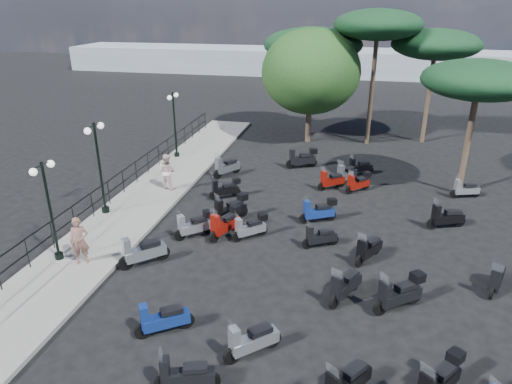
% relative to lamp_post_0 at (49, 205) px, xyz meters
% --- Properties ---
extents(ground, '(120.00, 120.00, 0.00)m').
position_rel_lamp_post_0_xyz_m(ground, '(7.16, 2.62, -2.25)').
color(ground, black).
rests_on(ground, ground).
extents(sidewalk, '(3.00, 30.00, 0.15)m').
position_rel_lamp_post_0_xyz_m(sidewalk, '(0.66, 5.62, -2.17)').
color(sidewalk, slate).
rests_on(sidewalk, ground).
extents(railing, '(0.04, 26.04, 1.10)m').
position_rel_lamp_post_0_xyz_m(railing, '(-0.64, 5.42, -1.35)').
color(railing, black).
rests_on(railing, sidewalk).
extents(lamp_post_0, '(0.31, 1.08, 3.68)m').
position_rel_lamp_post_0_xyz_m(lamp_post_0, '(0.00, 0.00, 0.00)').
color(lamp_post_0, black).
rests_on(lamp_post_0, sidewalk).
extents(lamp_post_1, '(0.33, 1.18, 4.01)m').
position_rel_lamp_post_0_xyz_m(lamp_post_1, '(-0.37, 3.90, 0.19)').
color(lamp_post_1, black).
rests_on(lamp_post_1, sidewalk).
extents(lamp_post_2, '(0.31, 1.11, 3.78)m').
position_rel_lamp_post_0_xyz_m(lamp_post_2, '(-0.23, 11.84, 0.06)').
color(lamp_post_2, black).
rests_on(lamp_post_2, sidewalk).
extents(woman, '(0.75, 0.64, 1.74)m').
position_rel_lamp_post_0_xyz_m(woman, '(0.98, -0.08, -1.23)').
color(woman, brown).
rests_on(woman, sidewalk).
extents(pedestrian_far, '(1.00, 0.87, 1.76)m').
position_rel_lamp_post_0_xyz_m(pedestrian_far, '(1.22, 7.06, -1.22)').
color(pedestrian_far, beige).
rests_on(pedestrian_far, sidewalk).
extents(scooter_1, '(1.46, 1.07, 1.36)m').
position_rel_lamp_post_0_xyz_m(scooter_1, '(5.17, -2.74, -1.78)').
color(scooter_1, black).
rests_on(scooter_1, ground).
extents(scooter_2, '(1.44, 1.38, 1.49)m').
position_rel_lamp_post_0_xyz_m(scooter_2, '(3.03, 0.48, -1.73)').
color(scooter_2, black).
rests_on(scooter_2, ground).
extents(scooter_3, '(1.35, 1.26, 1.34)m').
position_rel_lamp_post_0_xyz_m(scooter_3, '(4.10, 2.87, -1.74)').
color(scooter_3, black).
rests_on(scooter_3, ground).
extents(scooter_4, '(1.37, 1.02, 1.25)m').
position_rel_lamp_post_0_xyz_m(scooter_4, '(4.22, 6.82, -1.78)').
color(scooter_4, black).
rests_on(scooter_4, ground).
extents(scooter_5, '(1.15, 1.54, 1.44)m').
position_rel_lamp_post_0_xyz_m(scooter_5, '(3.45, 9.67, -1.75)').
color(scooter_5, black).
rests_on(scooter_5, ground).
extents(scooter_7, '(1.57, 0.70, 1.28)m').
position_rel_lamp_post_0_xyz_m(scooter_7, '(6.51, -4.52, -1.80)').
color(scooter_7, black).
rests_on(scooter_7, ground).
extents(scooter_8, '(0.95, 1.69, 1.43)m').
position_rel_lamp_post_0_xyz_m(scooter_8, '(5.26, 3.21, -1.71)').
color(scooter_8, black).
rests_on(scooter_8, ground).
extents(scooter_9, '(1.26, 1.16, 1.25)m').
position_rel_lamp_post_0_xyz_m(scooter_9, '(6.28, 3.21, -1.78)').
color(scooter_9, black).
rests_on(scooter_9, ground).
extents(scooter_10, '(1.28, 1.51, 1.44)m').
position_rel_lamp_post_0_xyz_m(scooter_10, '(5.11, 4.53, -1.71)').
color(scooter_10, black).
rests_on(scooter_10, ground).
extents(scooter_11, '(1.70, 0.97, 1.44)m').
position_rel_lamp_post_0_xyz_m(scooter_11, '(7.22, 11.84, -1.71)').
color(scooter_11, black).
rests_on(scooter_11, ground).
extents(scooter_12, '(1.35, 1.24, 1.38)m').
position_rel_lamp_post_0_xyz_m(scooter_12, '(7.79, -3.06, -1.77)').
color(scooter_12, black).
rests_on(scooter_12, ground).
extents(scooter_13, '(1.12, 1.43, 1.36)m').
position_rel_lamp_post_0_xyz_m(scooter_13, '(10.26, -3.95, -1.78)').
color(scooter_13, black).
rests_on(scooter_13, ground).
extents(scooter_14, '(0.97, 1.49, 1.32)m').
position_rel_lamp_post_0_xyz_m(scooter_14, '(10.79, 2.51, -1.79)').
color(scooter_14, black).
rests_on(scooter_14, ground).
extents(scooter_15, '(1.53, 0.97, 1.33)m').
position_rel_lamp_post_0_xyz_m(scooter_15, '(8.76, 5.25, -1.75)').
color(scooter_15, black).
rests_on(scooter_15, ground).
extents(scooter_16, '(1.19, 1.20, 1.23)m').
position_rel_lamp_post_0_xyz_m(scooter_16, '(10.34, 8.99, -1.79)').
color(scooter_16, black).
rests_on(scooter_16, ground).
extents(scooter_17, '(1.44, 0.88, 1.26)m').
position_rel_lamp_post_0_xyz_m(scooter_17, '(10.37, 11.36, -1.81)').
color(scooter_17, black).
rests_on(scooter_17, ground).
extents(scooter_19, '(1.23, 1.45, 1.38)m').
position_rel_lamp_post_0_xyz_m(scooter_19, '(12.36, -3.47, -1.73)').
color(scooter_19, black).
rests_on(scooter_19, ground).
extents(scooter_20, '(0.98, 1.61, 1.40)m').
position_rel_lamp_post_0_xyz_m(scooter_20, '(10.07, -0.02, -1.76)').
color(scooter_20, black).
rests_on(scooter_20, ground).
extents(scooter_21, '(1.35, 0.86, 1.19)m').
position_rel_lamp_post_0_xyz_m(scooter_21, '(9.01, 3.13, -1.83)').
color(scooter_21, black).
rests_on(scooter_21, ground).
extents(scooter_22, '(1.33, 1.07, 1.28)m').
position_rel_lamp_post_0_xyz_m(scooter_22, '(9.03, 9.07, -1.81)').
color(scooter_22, black).
rests_on(scooter_22, ground).
extents(scooter_23, '(1.04, 1.53, 1.38)m').
position_rel_lamp_post_0_xyz_m(scooter_23, '(9.71, 10.01, -1.77)').
color(scooter_23, black).
rests_on(scooter_23, ground).
extents(scooter_26, '(1.53, 1.28, 1.45)m').
position_rel_lamp_post_0_xyz_m(scooter_26, '(11.69, -0.15, -1.70)').
color(scooter_26, black).
rests_on(scooter_26, ground).
extents(scooter_27, '(0.81, 1.52, 1.28)m').
position_rel_lamp_post_0_xyz_m(scooter_27, '(14.81, 1.52, -1.80)').
color(scooter_27, black).
rests_on(scooter_27, ground).
extents(scooter_28, '(1.61, 0.87, 1.36)m').
position_rel_lamp_post_0_xyz_m(scooter_28, '(13.91, 5.83, -1.78)').
color(scooter_28, black).
rests_on(scooter_28, ground).
extents(scooter_29, '(1.46, 0.68, 1.20)m').
position_rel_lamp_post_0_xyz_m(scooter_29, '(15.30, 9.35, -1.83)').
color(scooter_29, black).
rests_on(scooter_29, ground).
extents(broadleaf_tree, '(6.24, 6.24, 7.20)m').
position_rel_lamp_post_0_xyz_m(broadleaf_tree, '(6.93, 17.13, 2.29)').
color(broadleaf_tree, '#38281E').
rests_on(broadleaf_tree, ground).
extents(pine_0, '(5.30, 5.30, 8.28)m').
position_rel_lamp_post_0_xyz_m(pine_0, '(10.78, 17.55, 5.06)').
color(pine_0, '#38281E').
rests_on(pine_0, ground).
extents(pine_1, '(5.39, 5.39, 7.14)m').
position_rel_lamp_post_0_xyz_m(pine_1, '(14.37, 18.69, 3.92)').
color(pine_1, '#38281E').
rests_on(pine_1, ground).
extents(pine_2, '(6.45, 6.45, 7.15)m').
position_rel_lamp_post_0_xyz_m(pine_2, '(6.80, 18.89, 3.76)').
color(pine_2, '#38281E').
rests_on(pine_2, ground).
extents(pine_3, '(5.06, 5.06, 6.34)m').
position_rel_lamp_post_0_xyz_m(pine_3, '(15.14, 9.88, 3.18)').
color(pine_3, '#38281E').
rests_on(pine_3, ground).
extents(distant_hills, '(70.00, 8.00, 3.00)m').
position_rel_lamp_post_0_xyz_m(distant_hills, '(7.16, 47.62, -0.75)').
color(distant_hills, gray).
rests_on(distant_hills, ground).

